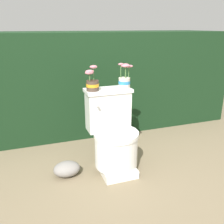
# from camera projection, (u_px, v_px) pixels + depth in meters

# --- Properties ---
(ground_plane) EXTENTS (12.00, 12.00, 0.00)m
(ground_plane) POSITION_uv_depth(u_px,v_px,m) (111.00, 172.00, 2.27)
(ground_plane) COLOR #75664C
(hedge_backdrop) EXTENTS (3.83, 1.00, 1.20)m
(hedge_backdrop) POSITION_uv_depth(u_px,v_px,m) (79.00, 80.00, 3.20)
(hedge_backdrop) COLOR black
(hedge_backdrop) RESTS_ON ground
(toilet) EXTENTS (0.42, 0.53, 0.72)m
(toilet) POSITION_uv_depth(u_px,v_px,m) (113.00, 136.00, 2.26)
(toilet) COLOR white
(toilet) RESTS_ON ground
(potted_plant_left) EXTENTS (0.12, 0.11, 0.22)m
(potted_plant_left) POSITION_uv_depth(u_px,v_px,m) (92.00, 83.00, 2.16)
(potted_plant_left) COLOR #47382D
(potted_plant_left) RESTS_ON toilet
(potted_plant_midleft) EXTENTS (0.14, 0.11, 0.23)m
(potted_plant_midleft) POSITION_uv_depth(u_px,v_px,m) (125.00, 79.00, 2.26)
(potted_plant_midleft) COLOR beige
(potted_plant_midleft) RESTS_ON toilet
(garden_stone) EXTENTS (0.23, 0.19, 0.13)m
(garden_stone) POSITION_uv_depth(u_px,v_px,m) (67.00, 169.00, 2.20)
(garden_stone) COLOR gray
(garden_stone) RESTS_ON ground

